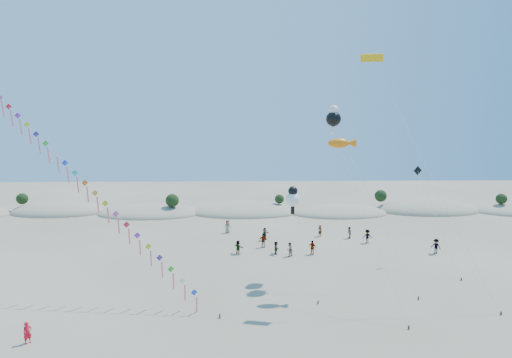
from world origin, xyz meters
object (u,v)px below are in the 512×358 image
Objects in this scene: fish_kite at (342,144)px; parafoil_kite at (375,65)px; flyer_foreground at (27,333)px; kite_train at (57,156)px.

parafoil_kite is (2.67, -0.62, 7.11)m from fish_kite.
fish_kite reaches higher than flyer_foreground.
parafoil_kite reaches higher than flyer_foreground.
kite_train is 26.52m from fish_kite.
flyer_foreground is at bearing -81.59° from kite_train.
kite_train reaches higher than parafoil_kite.
fish_kite is 8.74× the size of flyer_foreground.
parafoil_kite is at bearing -1.46° from kite_train.
kite_train reaches higher than flyer_foreground.
kite_train is 17.85× the size of flyer_foreground.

